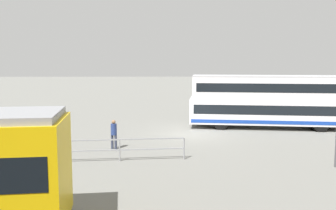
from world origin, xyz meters
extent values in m
plane|color=slate|center=(0.00, 0.00, 0.00)|extent=(160.00, 160.00, 0.00)
cube|color=white|center=(-5.88, -2.24, 1.21)|extent=(11.53, 4.02, 1.71)
cube|color=white|center=(-5.88, -2.24, 2.82)|extent=(11.18, 3.88, 1.52)
cube|color=black|center=(-5.88, -2.24, 1.41)|extent=(10.97, 3.97, 0.64)
cube|color=black|center=(-5.88, -2.24, 2.90)|extent=(10.62, 3.83, 0.60)
cube|color=#193FA5|center=(-5.88, -2.24, 0.60)|extent=(11.31, 4.03, 0.24)
cube|color=#B2B2B7|center=(-5.88, -2.24, 3.63)|extent=(11.18, 3.88, 0.10)
cylinder|color=black|center=(-2.41, -2.73, 0.50)|extent=(1.33, 2.53, 1.00)
cylinder|color=black|center=(-8.95, -1.80, 0.50)|extent=(1.33, 2.53, 1.00)
cylinder|color=#33384C|center=(4.30, 3.86, 0.39)|extent=(0.14, 0.14, 0.78)
cylinder|color=#33384C|center=(4.50, 3.77, 0.39)|extent=(0.14, 0.14, 0.78)
cylinder|color=navy|center=(4.40, 3.81, 1.08)|extent=(0.42, 0.42, 0.60)
sphere|color=#8C6647|center=(4.40, 3.81, 1.48)|extent=(0.21, 0.21, 0.21)
cube|color=gray|center=(3.83, 6.31, 1.05)|extent=(6.15, 0.64, 0.06)
cube|color=gray|center=(3.83, 6.31, 0.55)|extent=(6.15, 0.64, 0.06)
cylinder|color=gray|center=(0.75, 6.02, 0.53)|extent=(0.07, 0.07, 1.05)
cylinder|color=gray|center=(3.83, 6.31, 0.53)|extent=(0.07, 0.07, 1.05)
cylinder|color=gray|center=(6.90, 6.60, 0.53)|extent=(0.07, 0.07, 1.05)
cylinder|color=slate|center=(8.55, 5.38, 1.23)|extent=(0.10, 0.10, 2.46)
cube|color=white|center=(8.56, 5.42, 2.07)|extent=(1.07, 0.26, 0.58)
camera|label=1|loc=(1.93, 23.89, 4.83)|focal=40.55mm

